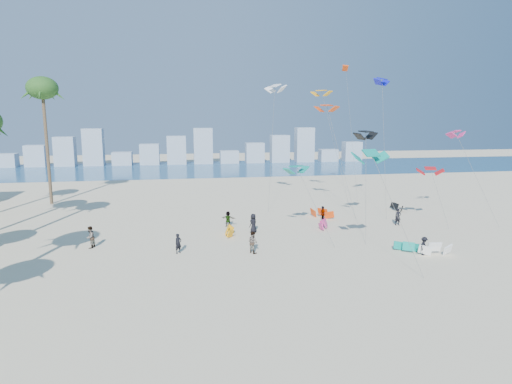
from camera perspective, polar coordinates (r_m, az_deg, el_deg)
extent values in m
plane|color=beige|center=(25.26, -0.71, -16.67)|extent=(220.00, 220.00, 0.00)
plane|color=navy|center=(95.06, -7.43, 3.04)|extent=(220.00, 220.00, 0.00)
imported|color=black|center=(37.07, -10.11, -6.64)|extent=(0.73, 0.68, 1.67)
imported|color=gray|center=(36.59, -0.43, -6.56)|extent=(1.08, 1.13, 1.83)
imported|color=black|center=(42.78, -0.36, -4.09)|extent=(1.08, 1.07, 1.88)
imported|color=gray|center=(47.70, 8.69, -2.83)|extent=(0.54, 1.05, 1.71)
imported|color=black|center=(38.61, 21.08, -6.59)|extent=(1.13, 1.07, 1.53)
imported|color=gray|center=(45.20, -3.66, -3.52)|extent=(1.55, 1.06, 1.61)
imported|color=black|center=(47.94, 18.03, -3.10)|extent=(0.67, 0.46, 1.79)
imported|color=gray|center=(40.50, -20.83, -5.54)|extent=(0.98, 1.11, 1.91)
cylinder|color=#595959|center=(39.92, 7.68, -1.72)|extent=(2.31, 4.93, 6.62)
cylinder|color=#595959|center=(50.05, 11.05, 3.93)|extent=(2.47, 3.84, 12.46)
cylinder|color=#595959|center=(41.85, 14.14, 0.82)|extent=(1.71, 4.90, 9.81)
cylinder|color=#595959|center=(52.55, 2.05, 5.70)|extent=(1.25, 2.45, 14.84)
cylinder|color=#595959|center=(50.97, 16.39, 5.49)|extent=(0.42, 3.64, 15.41)
cylinder|color=#595959|center=(48.46, 22.83, -0.77)|extent=(1.05, 2.47, 5.93)
cylinder|color=#595959|center=(55.85, 10.31, 5.59)|extent=(2.62, 4.43, 14.46)
cylinder|color=#595959|center=(51.62, 26.85, 1.61)|extent=(2.53, 4.91, 9.59)
cylinder|color=#595959|center=(33.37, 17.89, -2.72)|extent=(2.67, 3.86, 8.57)
cylinder|color=#595959|center=(60.93, 12.35, 7.55)|extent=(0.73, 4.35, 18.01)
cylinder|color=brown|center=(61.83, -25.60, 5.30)|extent=(0.40, 0.40, 14.69)
ellipsoid|color=#254F1B|center=(61.79, -26.13, 12.10)|extent=(3.80, 3.80, 2.85)
cube|color=#9EADBF|center=(111.64, -29.78, 3.60)|extent=(4.40, 3.00, 3.00)
cube|color=#9EADBF|center=(109.58, -26.78, 4.23)|extent=(4.40, 3.00, 4.80)
cube|color=#9EADBF|center=(107.84, -23.66, 4.86)|extent=(4.40, 3.00, 6.60)
cube|color=#9EADBF|center=(106.44, -20.44, 5.50)|extent=(4.40, 3.00, 8.40)
cube|color=#9EADBF|center=(105.67, -17.04, 4.19)|extent=(4.40, 3.00, 3.00)
cube|color=#9EADBF|center=(104.97, -13.70, 4.81)|extent=(4.40, 3.00, 4.80)
cube|color=#9EADBF|center=(104.63, -10.32, 5.41)|extent=(4.40, 3.00, 6.60)
cube|color=#9EADBF|center=(104.67, -6.92, 5.99)|extent=(4.40, 3.00, 8.40)
cube|color=#9EADBF|center=(105.36, -3.51, 4.60)|extent=(4.40, 3.00, 3.00)
cube|color=#9EADBF|center=(106.11, -0.17, 5.14)|extent=(4.40, 3.00, 4.80)
cube|color=#9EADBF|center=(107.22, 3.11, 5.66)|extent=(4.40, 3.00, 6.60)
cube|color=#9EADBF|center=(108.68, 6.33, 6.15)|extent=(4.40, 3.00, 8.40)
cube|color=#9EADBF|center=(110.74, 9.40, 4.74)|extent=(4.40, 3.00, 3.00)
cube|color=#9EADBF|center=(112.83, 12.40, 5.20)|extent=(4.40, 3.00, 4.80)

